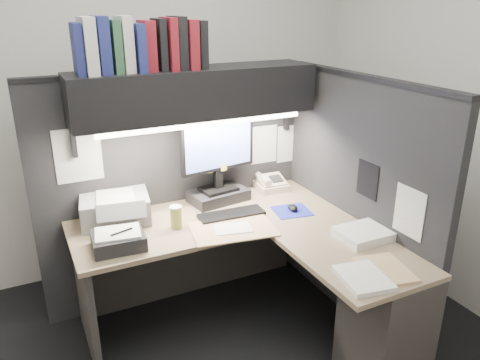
# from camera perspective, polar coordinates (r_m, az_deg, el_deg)

# --- Properties ---
(wall_back) EXTENTS (3.50, 0.04, 2.70)m
(wall_back) POSITION_cam_1_polar(r_m,az_deg,el_deg) (3.67, -11.46, 9.79)
(wall_back) COLOR silver
(wall_back) RESTS_ON floor
(wall_right) EXTENTS (0.04, 3.00, 2.70)m
(wall_right) POSITION_cam_1_polar(r_m,az_deg,el_deg) (3.39, 26.76, 7.12)
(wall_right) COLOR silver
(wall_right) RESTS_ON floor
(partition_back) EXTENTS (1.90, 0.06, 1.60)m
(partition_back) POSITION_cam_1_polar(r_m,az_deg,el_deg) (3.30, -7.66, -1.17)
(partition_back) COLOR black
(partition_back) RESTS_ON floor
(partition_right) EXTENTS (0.06, 1.50, 1.60)m
(partition_right) POSITION_cam_1_polar(r_m,az_deg,el_deg) (3.12, 13.78, -2.88)
(partition_right) COLOR black
(partition_right) RESTS_ON floor
(desk) EXTENTS (1.70, 1.53, 0.73)m
(desk) POSITION_cam_1_polar(r_m,az_deg,el_deg) (2.87, 6.70, -12.81)
(desk) COLOR #806951
(desk) RESTS_ON floor
(overhead_shelf) EXTENTS (1.55, 0.34, 0.30)m
(overhead_shelf) POSITION_cam_1_polar(r_m,az_deg,el_deg) (2.97, -5.40, 10.57)
(overhead_shelf) COLOR black
(overhead_shelf) RESTS_ON partition_back
(task_light_tube) EXTENTS (1.32, 0.04, 0.04)m
(task_light_tube) POSITION_cam_1_polar(r_m,az_deg,el_deg) (2.88, -4.28, 6.82)
(task_light_tube) COLOR white
(task_light_tube) RESTS_ON overhead_shelf
(monitor) EXTENTS (0.55, 0.29, 0.59)m
(monitor) POSITION_cam_1_polar(r_m,az_deg,el_deg) (3.19, -2.69, 1.35)
(monitor) COLOR black
(monitor) RESTS_ON desk
(keyboard) EXTENTS (0.44, 0.17, 0.02)m
(keyboard) POSITION_cam_1_polar(r_m,az_deg,el_deg) (3.03, -1.06, -4.21)
(keyboard) COLOR black
(keyboard) RESTS_ON desk
(mousepad) EXTENTS (0.27, 0.25, 0.00)m
(mousepad) POSITION_cam_1_polar(r_m,az_deg,el_deg) (3.12, 6.32, -3.77)
(mousepad) COLOR navy
(mousepad) RESTS_ON desk
(mouse) EXTENTS (0.08, 0.11, 0.04)m
(mouse) POSITION_cam_1_polar(r_m,az_deg,el_deg) (3.12, 6.43, -3.36)
(mouse) COLOR black
(mouse) RESTS_ON mousepad
(telephone) EXTENTS (0.22, 0.23, 0.08)m
(telephone) POSITION_cam_1_polar(r_m,az_deg,el_deg) (3.46, 3.76, -0.47)
(telephone) COLOR beige
(telephone) RESTS_ON desk
(coffee_cup) EXTENTS (0.08, 0.08, 0.13)m
(coffee_cup) POSITION_cam_1_polar(r_m,az_deg,el_deg) (2.88, -7.79, -4.60)
(coffee_cup) COLOR #BFBB4C
(coffee_cup) RESTS_ON desk
(printer) EXTENTS (0.46, 0.41, 0.17)m
(printer) POSITION_cam_1_polar(r_m,az_deg,el_deg) (3.06, -14.99, -3.24)
(printer) COLOR #929597
(printer) RESTS_ON desk
(notebook_stack) EXTENTS (0.30, 0.25, 0.08)m
(notebook_stack) POSITION_cam_1_polar(r_m,az_deg,el_deg) (2.73, -14.60, -7.16)
(notebook_stack) COLOR black
(notebook_stack) RESTS_ON desk
(open_folder) EXTENTS (0.55, 0.40, 0.01)m
(open_folder) POSITION_cam_1_polar(r_m,az_deg,el_deg) (2.85, -0.88, -6.03)
(open_folder) COLOR tan
(open_folder) RESTS_ON desk
(paper_stack_a) EXTENTS (0.29, 0.24, 0.05)m
(paper_stack_a) POSITION_cam_1_polar(r_m,az_deg,el_deg) (2.84, 14.76, -6.39)
(paper_stack_a) COLOR white
(paper_stack_a) RESTS_ON desk
(paper_stack_b) EXTENTS (0.26, 0.31, 0.03)m
(paper_stack_b) POSITION_cam_1_polar(r_m,az_deg,el_deg) (2.45, 14.80, -11.50)
(paper_stack_b) COLOR white
(paper_stack_b) RESTS_ON desk
(manila_stack) EXTENTS (0.28, 0.33, 0.02)m
(manila_stack) POSITION_cam_1_polar(r_m,az_deg,el_deg) (2.55, 17.24, -10.42)
(manila_stack) COLOR tan
(manila_stack) RESTS_ON desk
(binder_row) EXTENTS (0.75, 0.26, 0.31)m
(binder_row) POSITION_cam_1_polar(r_m,az_deg,el_deg) (2.84, -12.05, 15.76)
(binder_row) COLOR navy
(binder_row) RESTS_ON overhead_shelf
(pinned_papers) EXTENTS (1.76, 1.31, 0.51)m
(pinned_papers) POSITION_cam_1_polar(r_m,az_deg,el_deg) (3.03, 1.41, 2.16)
(pinned_papers) COLOR white
(pinned_papers) RESTS_ON partition_back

